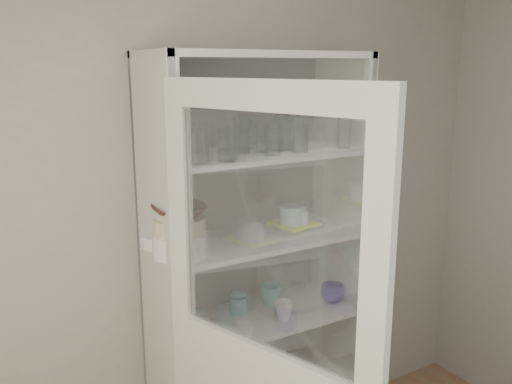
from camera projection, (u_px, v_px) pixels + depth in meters
wall_back at (197, 222)px, 2.62m from camera, size 3.60×0.02×2.60m
pantry_cabinet at (250, 295)px, 2.66m from camera, size 1.00×0.45×2.10m
tumbler_0 at (200, 146)px, 2.13m from camera, size 0.09×0.09×0.14m
tumbler_1 at (227, 143)px, 2.18m from camera, size 0.07×0.07×0.15m
tumbler_2 at (232, 143)px, 2.25m from camera, size 0.07×0.07×0.13m
tumbler_3 at (301, 136)px, 2.41m from camera, size 0.09×0.09×0.15m
tumbler_4 at (273, 139)px, 2.32m from camera, size 0.07×0.07×0.14m
tumbler_5 at (298, 138)px, 2.41m from camera, size 0.07×0.07×0.13m
tumbler_6 at (344, 133)px, 2.53m from camera, size 0.08×0.08×0.14m
tumbler_7 at (170, 141)px, 2.23m from camera, size 0.10×0.10×0.15m
tumbler_8 at (202, 142)px, 2.31m from camera, size 0.08×0.08×0.12m
tumbler_9 at (242, 135)px, 2.40m from camera, size 0.09×0.09×0.15m
tumbler_10 at (284, 135)px, 2.48m from camera, size 0.09×0.09×0.14m
tumbler_11 at (262, 138)px, 2.43m from camera, size 0.08×0.08×0.13m
goblet_0 at (188, 136)px, 2.36m from camera, size 0.07×0.07×0.16m
goblet_1 at (247, 132)px, 2.51m from camera, size 0.07×0.07×0.15m
goblet_2 at (291, 125)px, 2.66m from camera, size 0.08×0.08×0.19m
goblet_3 at (282, 127)px, 2.61m from camera, size 0.08×0.08×0.18m
plate_stack_front at (180, 244)px, 2.27m from camera, size 0.23×0.23×0.10m
plate_stack_back at (166, 239)px, 2.41m from camera, size 0.23×0.23×0.06m
cream_bowl at (179, 225)px, 2.25m from camera, size 0.25×0.25×0.07m
terracotta_bowl at (179, 211)px, 2.23m from camera, size 0.24×0.24×0.05m
glass_platter at (294, 226)px, 2.65m from camera, size 0.40×0.40×0.02m
yellow_trivet at (294, 223)px, 2.65m from camera, size 0.21×0.21×0.01m
white_ramekin at (295, 216)px, 2.64m from camera, size 0.16×0.16×0.06m
grey_bowl_stack at (292, 218)px, 2.62m from camera, size 0.12×0.12×0.12m
mug_blue at (333, 293)px, 2.76m from camera, size 0.13×0.13×0.09m
mug_teal at (271, 295)px, 2.73m from camera, size 0.12×0.12×0.10m
mug_white at (284, 310)px, 2.57m from camera, size 0.11×0.11×0.09m
teal_jar at (238, 303)px, 2.63m from camera, size 0.08×0.08×0.10m
measuring_cups at (207, 334)px, 2.40m from camera, size 0.09×0.09×0.04m
white_canister at (176, 321)px, 2.42m from camera, size 0.13×0.13×0.13m
tin_box at (305, 364)px, 2.88m from camera, size 0.23×0.19×0.06m
tumbler_12 at (277, 137)px, 2.44m from camera, size 0.06×0.06×0.12m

